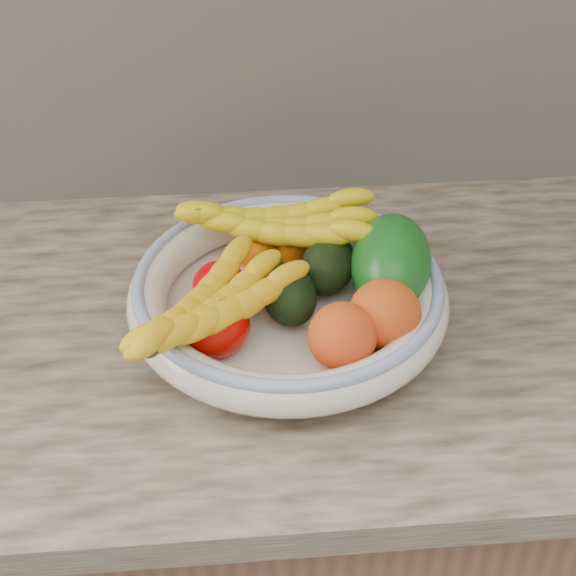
% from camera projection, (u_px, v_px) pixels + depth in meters
% --- Properties ---
extents(kitchen_counter, '(2.44, 0.66, 1.40)m').
position_uv_depth(kitchen_counter, '(287.00, 524.00, 1.39)').
color(kitchen_counter, brown).
rests_on(kitchen_counter, ground).
extents(fruit_bowl, '(0.39, 0.39, 0.08)m').
position_uv_depth(fruit_bowl, '(288.00, 295.00, 1.07)').
color(fruit_bowl, silver).
rests_on(fruit_bowl, kitchen_counter).
extents(clementine_back_left, '(0.07, 0.07, 0.05)m').
position_uv_depth(clementine_back_left, '(257.00, 250.00, 1.13)').
color(clementine_back_left, orange).
rests_on(clementine_back_left, fruit_bowl).
extents(clementine_back_right, '(0.05, 0.05, 0.04)m').
position_uv_depth(clementine_back_right, '(292.00, 249.00, 1.14)').
color(clementine_back_right, '#E56404').
rests_on(clementine_back_right, fruit_bowl).
extents(tomato_left, '(0.08, 0.08, 0.06)m').
position_uv_depth(tomato_left, '(219.00, 285.00, 1.06)').
color(tomato_left, '#BE0004').
rests_on(tomato_left, fruit_bowl).
extents(tomato_near_left, '(0.10, 0.10, 0.07)m').
position_uv_depth(tomato_near_left, '(217.00, 326.00, 1.00)').
color(tomato_near_left, '#AA0801').
rests_on(tomato_near_left, fruit_bowl).
extents(avocado_center, '(0.08, 0.10, 0.06)m').
position_uv_depth(avocado_center, '(288.00, 294.00, 1.05)').
color(avocado_center, black).
rests_on(avocado_center, fruit_bowl).
extents(avocado_right, '(0.10, 0.11, 0.07)m').
position_uv_depth(avocado_right, '(328.00, 265.00, 1.09)').
color(avocado_right, black).
rests_on(avocado_right, fruit_bowl).
extents(green_mango, '(0.15, 0.17, 0.13)m').
position_uv_depth(green_mango, '(391.00, 263.00, 1.08)').
color(green_mango, '#0F5114').
rests_on(green_mango, fruit_bowl).
extents(peach_front, '(0.09, 0.09, 0.08)m').
position_uv_depth(peach_front, '(342.00, 336.00, 0.99)').
color(peach_front, orange).
rests_on(peach_front, fruit_bowl).
extents(peach_right, '(0.10, 0.10, 0.08)m').
position_uv_depth(peach_right, '(385.00, 315.00, 1.01)').
color(peach_right, orange).
rests_on(peach_right, fruit_bowl).
extents(banana_bunch_back, '(0.28, 0.13, 0.08)m').
position_uv_depth(banana_bunch_back, '(276.00, 228.00, 1.11)').
color(banana_bunch_back, yellow).
rests_on(banana_bunch_back, fruit_bowl).
extents(banana_bunch_front, '(0.26, 0.28, 0.08)m').
position_uv_depth(banana_bunch_front, '(210.00, 313.00, 0.99)').
color(banana_bunch_front, yellow).
rests_on(banana_bunch_front, fruit_bowl).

